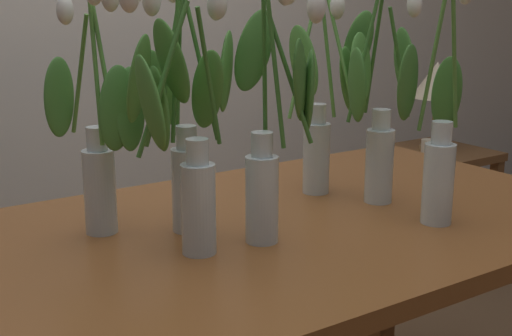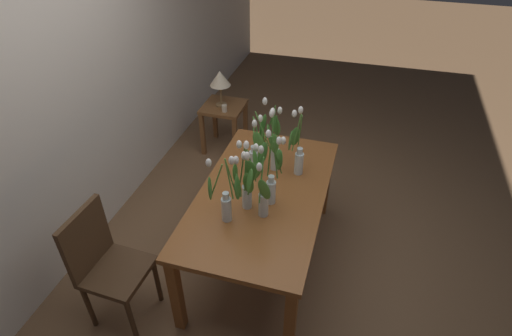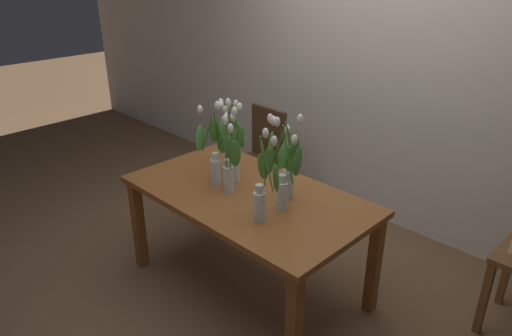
# 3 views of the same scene
# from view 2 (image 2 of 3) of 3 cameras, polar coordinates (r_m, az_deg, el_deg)

# --- Properties ---
(ground_plane) EXTENTS (18.00, 18.00, 0.00)m
(ground_plane) POSITION_cam_2_polar(r_m,az_deg,el_deg) (3.52, 0.81, -12.65)
(ground_plane) COLOR brown
(room_wall_rear) EXTENTS (9.00, 0.10, 2.70)m
(room_wall_rear) POSITION_cam_2_polar(r_m,az_deg,el_deg) (3.35, -25.50, 9.83)
(room_wall_rear) COLOR silver
(room_wall_rear) RESTS_ON ground
(dining_table) EXTENTS (1.60, 0.90, 0.74)m
(dining_table) POSITION_cam_2_polar(r_m,az_deg,el_deg) (3.06, 0.91, -4.67)
(dining_table) COLOR brown
(dining_table) RESTS_ON ground
(tulip_vase_0) EXTENTS (0.18, 0.14, 0.55)m
(tulip_vase_0) POSITION_cam_2_polar(r_m,az_deg,el_deg) (3.10, 5.76, 2.06)
(tulip_vase_0) COLOR silver
(tulip_vase_0) RESTS_ON dining_table
(tulip_vase_1) EXTENTS (0.16, 0.19, 0.57)m
(tulip_vase_1) POSITION_cam_2_polar(r_m,az_deg,el_deg) (2.80, 2.30, -1.10)
(tulip_vase_1) COLOR silver
(tulip_vase_1) RESTS_ON dining_table
(tulip_vase_2) EXTENTS (0.25, 0.18, 0.57)m
(tulip_vase_2) POSITION_cam_2_polar(r_m,az_deg,el_deg) (3.07, 0.22, 2.58)
(tulip_vase_2) COLOR silver
(tulip_vase_2) RESTS_ON dining_table
(tulip_vase_3) EXTENTS (0.22, 0.18, 0.57)m
(tulip_vase_3) POSITION_cam_2_polar(r_m,az_deg,el_deg) (2.72, -1.24, -1.92)
(tulip_vase_3) COLOR silver
(tulip_vase_3) RESTS_ON dining_table
(tulip_vase_4) EXTENTS (0.24, 0.22, 0.54)m
(tulip_vase_4) POSITION_cam_2_polar(r_m,az_deg,el_deg) (2.67, 0.66, -3.38)
(tulip_vase_4) COLOR silver
(tulip_vase_4) RESTS_ON dining_table
(tulip_vase_5) EXTENTS (0.22, 0.19, 0.59)m
(tulip_vase_5) POSITION_cam_2_polar(r_m,az_deg,el_deg) (3.11, 2.44, 3.20)
(tulip_vase_5) COLOR silver
(tulip_vase_5) RESTS_ON dining_table
(tulip_vase_6) EXTENTS (0.18, 0.22, 0.53)m
(tulip_vase_6) POSITION_cam_2_polar(r_m,az_deg,el_deg) (2.66, -4.05, -4.10)
(tulip_vase_6) COLOR silver
(tulip_vase_6) RESTS_ON dining_table
(dining_chair) EXTENTS (0.42, 0.42, 0.93)m
(dining_chair) POSITION_cam_2_polar(r_m,az_deg,el_deg) (2.99, -20.23, -12.09)
(dining_chair) COLOR #4C331E
(dining_chair) RESTS_ON ground
(side_table) EXTENTS (0.44, 0.44, 0.55)m
(side_table) POSITION_cam_2_polar(r_m,az_deg,el_deg) (4.60, -4.49, 7.38)
(side_table) COLOR brown
(side_table) RESTS_ON ground
(table_lamp) EXTENTS (0.22, 0.22, 0.40)m
(table_lamp) POSITION_cam_2_polar(r_m,az_deg,el_deg) (4.41, -5.03, 12.20)
(table_lamp) COLOR olive
(table_lamp) RESTS_ON side_table
(pillar_candle) EXTENTS (0.06, 0.06, 0.07)m
(pillar_candle) POSITION_cam_2_polar(r_m,az_deg,el_deg) (4.40, -4.42, 8.27)
(pillar_candle) COLOR beige
(pillar_candle) RESTS_ON side_table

